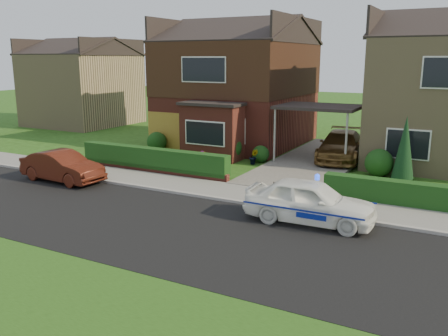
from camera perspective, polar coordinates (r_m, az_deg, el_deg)
The scene contains 24 objects.
ground at distance 13.91m, azimuth -2.48°, elevation -7.85°, with size 120.00×120.00×0.00m, color #224612.
road at distance 13.91m, azimuth -2.48°, elevation -7.85°, with size 60.00×6.00×0.02m, color black.
kerb at distance 16.44m, azimuth 2.91°, elevation -4.30°, with size 60.00×0.16×0.12m, color #9E9993.
sidewalk at distance 17.36m, azimuth 4.39°, elevation -3.41°, with size 60.00×2.00×0.10m, color slate.
grass_verge at distance 10.32m, azimuth -17.27°, elevation -16.30°, with size 60.00×4.00×0.01m, color #224612.
driveway at distance 23.66m, azimuth 11.12°, elevation 0.86°, with size 3.80×12.00×0.12m, color #666059.
house_left at distance 28.00m, azimuth 1.70°, elevation 10.71°, with size 7.50×9.53×7.25m.
carport_link at distance 23.22m, azimuth 11.36°, elevation 7.11°, with size 3.80×3.00×2.77m.
garage_door at distance 26.14m, azimuth -7.08°, elevation 4.36°, with size 2.20×0.10×2.10m, color brown.
dwarf_wall at distance 21.18m, azimuth -8.78°, elevation -0.14°, with size 7.70×0.25×0.36m, color maroon.
hedge_left at distance 21.34m, azimuth -8.53°, elevation -0.53°, with size 7.50×0.55×0.90m, color #103411.
hedge_right at distance 17.28m, azimuth 24.11°, elevation -4.80°, with size 7.50×0.55×0.80m, color #103411.
shrub_left_far at distance 25.99m, azimuth -8.08°, elevation 3.14°, with size 1.08×1.08×1.08m, color #103411.
shrub_left_mid at distance 23.47m, azimuth 0.57°, elevation 2.50°, with size 1.32×1.32×1.32m, color #103411.
shrub_left_near at distance 23.10m, azimuth 4.43°, elevation 1.69°, with size 0.84×0.84×0.84m, color #103411.
shrub_right_near at distance 21.31m, azimuth 18.15°, elevation 0.60°, with size 1.20×1.20×1.20m, color #103411.
conifer_a at distance 20.85m, azimuth 20.88°, elevation 2.09°, with size 0.90×0.90×2.60m, color black.
neighbour_left at distance 38.11m, azimuth -16.61°, elevation 8.98°, with size 6.50×7.00×5.20m, color tan.
police_car at distance 14.76m, azimuth 10.29°, elevation -4.00°, with size 3.68×4.06×1.53m.
driveway_car at distance 23.80m, azimuth 13.90°, elevation 2.63°, with size 1.92×4.73×1.37m, color brown.
street_car at distance 20.49m, azimuth -18.88°, elevation 0.13°, with size 3.78×1.32×1.25m, color #4F1C10.
potted_plant_a at distance 24.26m, azimuth -12.74°, elevation 1.91°, with size 0.42×0.29×0.80m, color gray.
potted_plant_b at distance 22.62m, azimuth 3.59°, elevation 1.33°, with size 0.41×0.33×0.74m, color gray.
potted_plant_c at distance 22.46m, azimuth -2.48°, elevation 1.18°, with size 0.38×0.38×0.68m, color gray.
Camera 1 is at (6.61, -11.18, 4.96)m, focal length 38.00 mm.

